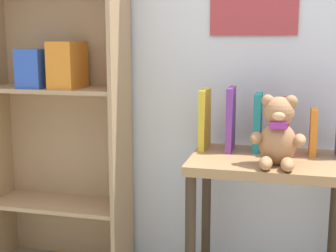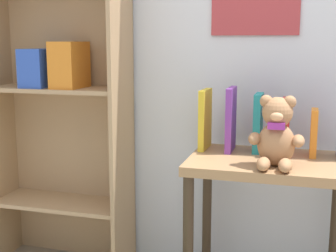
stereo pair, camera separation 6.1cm
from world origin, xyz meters
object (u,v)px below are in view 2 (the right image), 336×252
Objects in this scene: book_standing_purple at (231,119)px; book_standing_teal at (258,123)px; book_standing_red at (285,127)px; bookshelf_side at (60,68)px; book_standing_yellow at (205,119)px; book_standing_orange at (314,133)px; teddy_bear at (276,135)px; display_table at (267,186)px.

book_standing_teal is at bearing 7.98° from book_standing_purple.
book_standing_teal is at bearing 169.57° from book_standing_red.
book_standing_purple is at bearing 178.63° from book_standing_red.
bookshelf_side is 6.47× the size of book_standing_purple.
bookshelf_side reaches higher than book_standing_teal.
book_standing_yellow reaches higher than book_standing_red.
teddy_bear is at bearing -123.25° from book_standing_orange.
book_standing_yellow is at bearing -176.97° from book_standing_teal.
bookshelf_side reaches higher than book_standing_orange.
book_standing_teal is 1.06× the size of book_standing_red.
book_standing_orange is at bearing -1.22° from book_standing_red.
bookshelf_side is 1.06m from display_table.
teddy_bear is at bearing -14.63° from bookshelf_side.
book_standing_red reaches higher than display_table.
book_standing_teal is 0.11m from book_standing_red.
bookshelf_side is 2.75× the size of display_table.
book_standing_yellow is 1.05× the size of book_standing_teal.
bookshelf_side is 9.08× the size of book_standing_orange.
book_standing_yellow is 1.34× the size of book_standing_orange.
book_standing_yellow is at bearing 158.35° from display_table.
display_table is 2.35× the size of book_standing_purple.
teddy_bear reaches higher than book_standing_orange.
book_standing_orange is at bearing -3.08° from bookshelf_side.
bookshelf_side is at bearing 178.31° from book_standing_teal.
bookshelf_side is 0.82m from book_standing_purple.
book_standing_purple is (-0.19, 0.20, 0.01)m from teddy_bear.
teddy_bear is 0.23m from book_standing_teal.
book_standing_purple is (0.11, -0.01, 0.01)m from book_standing_yellow.
book_standing_purple is at bearing 148.32° from display_table.
book_standing_yellow is at bearing 175.99° from book_standing_purple.
book_standing_teal is at bearing 115.06° from display_table.
book_standing_yellow is at bearing 177.67° from book_standing_red.
display_table is at bearing -19.62° from book_standing_yellow.
book_standing_purple is at bearing -1.78° from book_standing_yellow.
book_standing_red is 1.20× the size of book_standing_orange.
bookshelf_side reaches higher than book_standing_yellow.
bookshelf_side is at bearing 175.83° from book_standing_purple.
book_standing_purple is (0.80, -0.06, -0.19)m from bookshelf_side.
book_standing_teal is at bearing 175.05° from book_standing_orange.
book_standing_purple is 0.11m from book_standing_teal.
book_standing_red is 0.11m from book_standing_orange.
bookshelf_side reaches higher than display_table.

